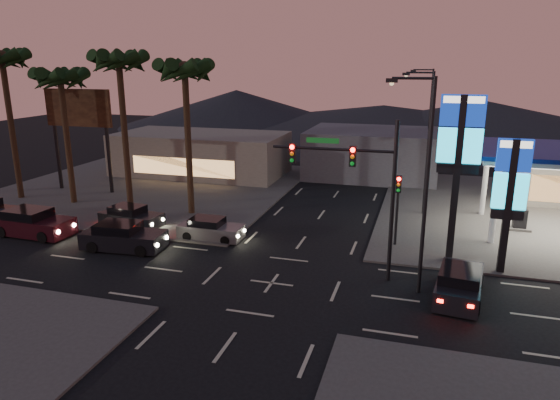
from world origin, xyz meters
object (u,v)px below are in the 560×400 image
(pylon_sign_tall, at_px, (459,146))
(car_lane_a_mid, at_px, (32,223))
(car_lane_a_front, at_px, (123,237))
(suv_station, at_px, (459,284))
(traffic_signal_mast, at_px, (357,176))
(car_lane_b_front, at_px, (210,229))
(pylon_sign_short, at_px, (511,186))
(car_lane_b_mid, at_px, (131,217))

(pylon_sign_tall, height_order, car_lane_a_mid, pylon_sign_tall)
(car_lane_a_front, distance_m, suv_station, 18.55)
(pylon_sign_tall, bearing_deg, traffic_signal_mast, -143.48)
(car_lane_a_front, distance_m, car_lane_a_mid, 6.90)
(car_lane_b_front, bearing_deg, car_lane_a_front, -143.67)
(pylon_sign_tall, height_order, pylon_sign_short, pylon_sign_tall)
(traffic_signal_mast, height_order, car_lane_b_front, traffic_signal_mast)
(car_lane_a_front, bearing_deg, pylon_sign_tall, 10.74)
(pylon_sign_short, height_order, car_lane_a_front, pylon_sign_short)
(car_lane_a_mid, bearing_deg, pylon_sign_short, 3.97)
(car_lane_b_front, height_order, suv_station, suv_station)
(traffic_signal_mast, relative_size, suv_station, 1.69)
(car_lane_a_front, height_order, car_lane_b_mid, car_lane_a_front)
(car_lane_a_mid, height_order, suv_station, car_lane_a_mid)
(car_lane_a_mid, height_order, car_lane_b_mid, car_lane_a_mid)
(car_lane_a_front, height_order, suv_station, car_lane_a_front)
(traffic_signal_mast, bearing_deg, car_lane_a_mid, 178.32)
(car_lane_a_front, bearing_deg, suv_station, -3.38)
(pylon_sign_short, distance_m, car_lane_a_front, 21.24)
(pylon_sign_tall, xyz_separation_m, car_lane_b_mid, (-20.13, 0.35, -5.75))
(car_lane_b_mid, relative_size, suv_station, 0.94)
(car_lane_b_mid, xyz_separation_m, suv_station, (20.43, -4.90, 0.05))
(pylon_sign_tall, bearing_deg, car_lane_a_front, -169.26)
(pylon_sign_short, height_order, car_lane_b_mid, pylon_sign_short)
(traffic_signal_mast, xyz_separation_m, car_lane_a_front, (-13.48, 0.06, -4.49))
(pylon_sign_short, height_order, car_lane_a_mid, pylon_sign_short)
(traffic_signal_mast, distance_m, car_lane_b_front, 10.86)
(car_lane_a_mid, xyz_separation_m, car_lane_b_mid, (4.97, 3.26, -0.13))
(pylon_sign_tall, height_order, car_lane_b_mid, pylon_sign_tall)
(pylon_sign_tall, distance_m, car_lane_b_front, 15.21)
(suv_station, bearing_deg, pylon_sign_short, 58.14)
(car_lane_a_mid, distance_m, suv_station, 25.45)
(traffic_signal_mast, bearing_deg, pylon_sign_short, 19.13)
(traffic_signal_mast, relative_size, car_lane_b_mid, 1.81)
(car_lane_a_front, relative_size, car_lane_b_front, 1.22)
(traffic_signal_mast, relative_size, car_lane_b_front, 1.96)
(pylon_sign_short, bearing_deg, suv_station, -121.86)
(car_lane_a_mid, relative_size, car_lane_b_mid, 1.19)
(car_lane_a_front, distance_m, car_lane_b_mid, 4.26)
(car_lane_a_mid, distance_m, car_lane_b_mid, 5.95)
(pylon_sign_tall, relative_size, traffic_signal_mast, 1.12)
(traffic_signal_mast, height_order, car_lane_b_mid, traffic_signal_mast)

